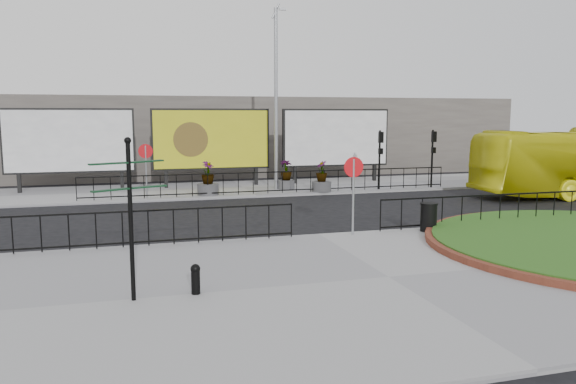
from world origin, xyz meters
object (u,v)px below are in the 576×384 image
object	(u,v)px
lamp_post	(276,96)
fingerpost_sign	(130,203)
bollard	(196,278)
billboard_mid	(211,140)
planter_a	(208,182)
planter_c	(322,180)
litter_bin	(429,217)
planter_b	(286,177)

from	to	relation	value
lamp_post	fingerpost_sign	bearing A→B (deg)	-114.36
bollard	billboard_mid	bearing A→B (deg)	80.54
billboard_mid	lamp_post	distance (m)	4.23
planter_a	bollard	bearing A→B (deg)	-98.94
bollard	planter_c	bearing A→B (deg)	61.29
billboard_mid	planter_a	size ratio (longest dim) A/B	3.88
bollard	planter_c	xyz separation A→B (m)	(7.90, 14.42, 0.22)
billboard_mid	lamp_post	bearing A→B (deg)	-33.25
planter_a	planter_c	bearing A→B (deg)	-3.85
lamp_post	planter_c	world-z (taller)	lamp_post
bollard	litter_bin	world-z (taller)	litter_bin
fingerpost_sign	planter_b	bearing A→B (deg)	43.03
litter_bin	planter_a	size ratio (longest dim) A/B	0.58
billboard_mid	planter_b	world-z (taller)	billboard_mid
bollard	planter_b	bearing A→B (deg)	67.78
planter_b	planter_c	distance (m)	2.04
planter_a	planter_b	size ratio (longest dim) A/B	1.07
fingerpost_sign	planter_a	bearing A→B (deg)	55.36
billboard_mid	litter_bin	xyz separation A→B (m)	(5.07, -13.57, -2.01)
bollard	planter_b	xyz separation A→B (m)	(6.50, 15.90, 0.26)
fingerpost_sign	planter_b	xyz separation A→B (m)	(7.77, 15.96, -1.40)
planter_a	planter_c	distance (m)	5.58
lamp_post	planter_a	bearing A→B (deg)	-161.56
litter_bin	billboard_mid	bearing A→B (deg)	110.50
billboard_mid	fingerpost_sign	distance (m)	18.55
litter_bin	planter_b	bearing A→B (deg)	97.80
billboard_mid	planter_c	distance (m)	6.36
planter_b	litter_bin	bearing A→B (deg)	-82.20
fingerpost_sign	litter_bin	xyz separation A→B (m)	(9.35, 4.48, -1.54)
planter_b	lamp_post	bearing A→B (deg)	166.72
litter_bin	planter_c	xyz separation A→B (m)	(-0.17, 10.00, 0.11)
planter_c	bollard	bearing A→B (deg)	-118.71
billboard_mid	bollard	bearing A→B (deg)	-99.46
bollard	planter_c	distance (m)	16.44
lamp_post	bollard	world-z (taller)	lamp_post
lamp_post	planter_b	world-z (taller)	lamp_post
billboard_mid	planter_c	world-z (taller)	billboard_mid
planter_a	planter_c	world-z (taller)	planter_a
bollard	litter_bin	distance (m)	9.20
bollard	litter_bin	bearing A→B (deg)	28.70
lamp_post	bollard	bearing A→B (deg)	-110.55
lamp_post	bollard	size ratio (longest dim) A/B	14.25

